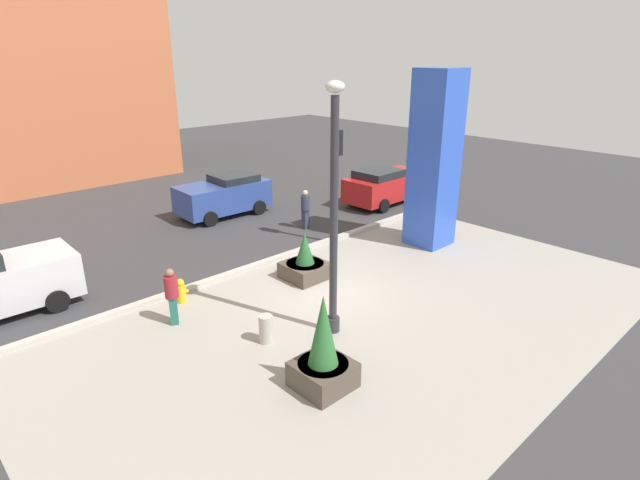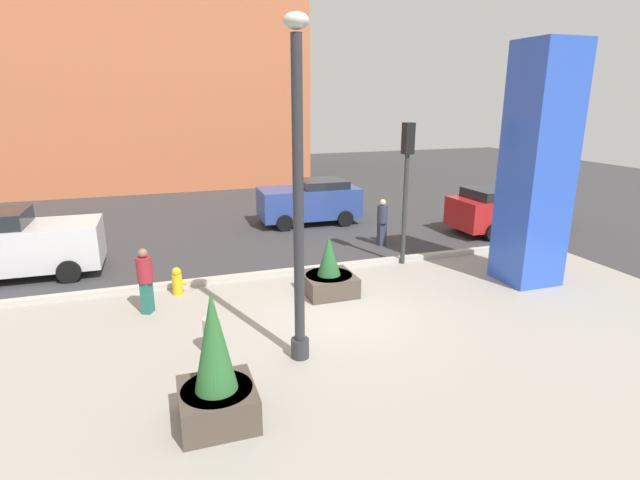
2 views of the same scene
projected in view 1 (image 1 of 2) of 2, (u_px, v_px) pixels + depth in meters
The scene contains 14 objects.
ground_plane at pixel (251, 257), 18.20m from camera, with size 60.00×60.00×0.00m, color #38383A.
plaza_pavement at pixel (379, 317), 14.11m from camera, with size 18.00×10.00×0.02m, color #9E998E.
curb_strip at pixel (266, 262), 17.57m from camera, with size 18.00×0.24×0.16m, color #B7B2A8.
lamp_post at pixel (334, 220), 12.35m from camera, with size 0.44×0.44×6.34m.
art_pillar_blue at pixel (434, 160), 18.42m from camera, with size 1.42×1.42×6.40m, color blue.
potted_plant_mid_plaza at pixel (323, 355), 10.95m from camera, with size 1.18×1.18×2.24m.
potted_plant_near_left at pixel (305, 264), 16.37m from camera, with size 1.29×1.29×1.56m.
fire_hydrant at pixel (181, 291), 14.82m from camera, with size 0.36×0.26×0.75m.
concrete_bollard at pixel (266, 329), 12.79m from camera, with size 0.36×0.36×0.75m, color #B2ADA3.
traffic_light_far_side at pixel (337, 168), 18.54m from camera, with size 0.28×0.42×4.29m.
car_passing_lane at pixel (224, 195), 22.54m from camera, with size 4.06×2.21×1.77m.
car_far_lane at pixel (386, 185), 24.34m from camera, with size 4.49×2.17×1.71m.
pedestrian_on_sidewalk at pixel (305, 207), 20.81m from camera, with size 0.41×0.41×1.63m.
pedestrian_crossing at pixel (172, 294), 13.50m from camera, with size 0.49×0.49×1.61m.
Camera 1 is at (-9.74, -9.93, 6.98)m, focal length 28.56 mm.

